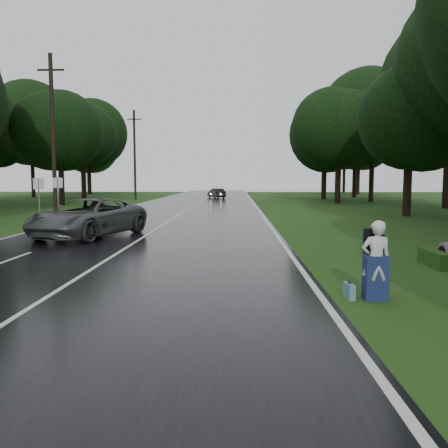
# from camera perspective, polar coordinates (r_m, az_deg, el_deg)

# --- Properties ---
(ground) EXTENTS (160.00, 160.00, 0.00)m
(ground) POSITION_cam_1_polar(r_m,az_deg,el_deg) (12.80, -16.79, -6.01)
(ground) COLOR #224614
(ground) RESTS_ON ground
(road) EXTENTS (12.00, 140.00, 0.04)m
(road) POSITION_cam_1_polar(r_m,az_deg,el_deg) (32.24, -5.60, 1.13)
(road) COLOR black
(road) RESTS_ON ground
(lane_center) EXTENTS (0.12, 140.00, 0.01)m
(lane_center) POSITION_cam_1_polar(r_m,az_deg,el_deg) (32.24, -5.60, 1.18)
(lane_center) COLOR silver
(lane_center) RESTS_ON road
(grey_car) EXTENTS (4.50, 6.57, 1.67)m
(grey_car) POSITION_cam_1_polar(r_m,az_deg,el_deg) (20.65, -16.58, 0.80)
(grey_car) COLOR #4A4D4F
(grey_car) RESTS_ON road
(far_car) EXTENTS (2.63, 4.10, 1.28)m
(far_car) POSITION_cam_1_polar(r_m,az_deg,el_deg) (59.96, -0.95, 3.85)
(far_car) COLOR black
(far_car) RESTS_ON road
(hitchhiker) EXTENTS (0.63, 0.57, 1.68)m
(hitchhiker) POSITION_cam_1_polar(r_m,az_deg,el_deg) (10.04, 18.43, -4.68)
(hitchhiker) COLOR silver
(hitchhiker) RESTS_ON ground
(suitcase) EXTENTS (0.17, 0.46, 0.32)m
(suitcase) POSITION_cam_1_polar(r_m,az_deg,el_deg) (10.14, 15.36, -8.07)
(suitcase) COLOR teal
(suitcase) RESTS_ON ground
(utility_pole_mid) EXTENTS (1.80, 0.28, 10.94)m
(utility_pole_mid) POSITION_cam_1_polar(r_m,az_deg,el_deg) (33.68, -20.26, 0.97)
(utility_pole_mid) COLOR black
(utility_pole_mid) RESTS_ON ground
(utility_pole_far) EXTENTS (1.80, 0.28, 10.91)m
(utility_pole_far) POSITION_cam_1_polar(r_m,az_deg,el_deg) (57.73, -11.00, 3.01)
(utility_pole_far) COLOR black
(utility_pole_far) RESTS_ON ground
(road_sign_a) EXTENTS (0.62, 0.10, 2.58)m
(road_sign_a) POSITION_cam_1_polar(r_m,az_deg,el_deg) (28.07, -21.99, 0.04)
(road_sign_a) COLOR white
(road_sign_a) RESTS_ON ground
(road_sign_b) EXTENTS (0.63, 0.10, 2.62)m
(road_sign_b) POSITION_cam_1_polar(r_m,az_deg,el_deg) (30.62, -19.93, 0.55)
(road_sign_b) COLOR white
(road_sign_b) RESTS_ON ground
(tree_left_e) EXTENTS (8.22, 8.22, 12.85)m
(tree_left_e) POSITION_cam_1_polar(r_m,az_deg,el_deg) (47.63, -19.55, 2.25)
(tree_left_e) COLOR black
(tree_left_e) RESTS_ON ground
(tree_left_f) EXTENTS (9.89, 9.89, 15.45)m
(tree_left_f) POSITION_cam_1_polar(r_m,az_deg,el_deg) (62.18, -17.07, 3.04)
(tree_left_f) COLOR black
(tree_left_f) RESTS_ON ground
(tree_right_d) EXTENTS (7.62, 7.62, 11.90)m
(tree_right_d) POSITION_cam_1_polar(r_m,az_deg,el_deg) (33.66, 21.81, 0.91)
(tree_right_d) COLOR black
(tree_right_d) RESTS_ON ground
(tree_right_e) EXTENTS (9.25, 9.25, 14.46)m
(tree_right_e) POSITION_cam_1_polar(r_m,az_deg,el_deg) (49.54, 13.98, 2.53)
(tree_right_e) COLOR black
(tree_right_e) RESTS_ON ground
(tree_right_f) EXTENTS (8.67, 8.67, 13.55)m
(tree_right_f) POSITION_cam_1_polar(r_m,az_deg,el_deg) (58.94, 12.32, 3.03)
(tree_right_f) COLOR black
(tree_right_f) RESTS_ON ground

